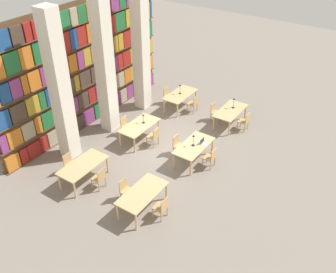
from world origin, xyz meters
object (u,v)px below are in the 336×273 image
Objects in this scene: reading_table_2 at (230,112)px; chair_10 at (194,103)px; chair_6 at (99,178)px; reading_table_1 at (194,147)px; desk_lamp_3 at (180,87)px; pillar_left at (60,89)px; chair_8 at (154,136)px; reading_table_3 at (83,166)px; desk_lamp_2 at (143,117)px; chair_3 at (178,145)px; chair_0 at (162,207)px; desk_lamp_1 at (234,101)px; desk_lamp_0 at (193,138)px; chair_11 at (168,95)px; chair_2 at (211,157)px; chair_9 at (126,125)px; reading_table_0 at (142,194)px; reading_table_5 at (180,95)px; chair_5 at (215,112)px; reading_table_4 at (139,126)px; laptop at (204,143)px; pillar_center at (105,66)px; chair_4 at (245,121)px; pillar_right at (141,48)px; chair_7 at (70,163)px; chair_1 at (126,190)px.

chair_10 reaches higher than reading_table_2.
chair_6 is 1.00× the size of chair_10.
desk_lamp_3 is at bearing 39.57° from reading_table_1.
pillar_left is 6.92× the size of chair_8.
reading_table_3 is at bearing -118.23° from pillar_left.
chair_3 is at bearing -95.81° from desk_lamp_2.
desk_lamp_3 is (6.63, 3.50, 0.62)m from chair_0.
reading_table_1 is 1.00× the size of reading_table_2.
desk_lamp_1 reaches higher than chair_6.
desk_lamp_0 is at bearing 156.54° from reading_table_1.
chair_11 is (3.15, 0.86, -0.58)m from desk_lamp_2.
chair_9 is (-0.04, 4.19, 0.00)m from chair_2.
desk_lamp_0 is at bearing -0.38° from reading_table_0.
reading_table_0 and reading_table_5 have the same top height.
reading_table_3 is 3.57m from desk_lamp_2.
reading_table_0 is 2.16× the size of chair_5.
reading_table_4 is at bearing -178.28° from desk_lamp_3.
laptop reaches higher than chair_11.
reading_table_1 is 1.00× the size of reading_table_5.
desk_lamp_2 is at bearing -83.69° from pillar_center.
chair_2 is at bearing 90.58° from chair_9.
chair_5 is (3.22, 0.02, 0.00)m from chair_3.
desk_lamp_1 is at bearing 112.77° from chair_5.
chair_3 is 1.00× the size of chair_9.
desk_lamp_1 is at bearing 67.44° from chair_4.
pillar_right is 3.47m from desk_lamp_2.
desk_lamp_2 is at bearing -31.79° from chair_5.
reading_table_3 is 3.32m from reading_table_4.
reading_table_0 is at bearing 27.45° from chair_11.
chair_11 is (6.70, 0.76, -0.21)m from reading_table_3.
chair_6 is at bearing 12.75° from chair_11.
chair_10 is (3.39, -1.43, 0.00)m from chair_9.
chair_2 and chair_6 have the same top height.
chair_7 and chair_9 have the same top height.
reading_table_2 is (6.55, 0.73, 0.21)m from chair_0.
laptop is at bearing -135.14° from desk_lamp_3.
pillar_right is at bearing 41.70° from chair_0.
reading_table_0 is at bearing -101.22° from pillar_left.
chair_8 is 1.76× the size of desk_lamp_3.
pillar_center is at bearing 57.32° from chair_0.
chair_3 is 1.00× the size of chair_4.
reading_table_1 is at bearing -140.43° from desk_lamp_3.
chair_4 is at bearing 0.32° from chair_2.
chair_9 is (-0.04, 2.69, 0.00)m from chair_3.
chair_1 is 1.00× the size of chair_2.
chair_7 is at bearing 153.16° from desk_lamp_1.
desk_lamp_2 is (3.52, 2.60, 0.37)m from reading_table_0.
chair_0 is 0.46× the size of reading_table_3.
reading_table_4 is (3.25, 1.90, 0.21)m from chair_1.
desk_lamp_0 is (-0.07, 0.76, 0.63)m from chair_2.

